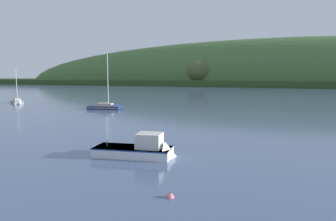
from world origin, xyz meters
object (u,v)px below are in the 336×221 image
object	(u,v)px
sailboat_midwater_white	(109,108)
mooring_buoy_midchannel	(170,197)
sailboat_near_mooring	(18,103)
fishing_boat_moored	(142,152)

from	to	relation	value
sailboat_midwater_white	mooring_buoy_midchannel	world-z (taller)	sailboat_midwater_white
sailboat_near_mooring	fishing_boat_moored	size ratio (longest dim) A/B	1.25
sailboat_near_mooring	fishing_boat_moored	bearing A→B (deg)	-0.80
sailboat_midwater_white	mooring_buoy_midchannel	bearing A→B (deg)	-66.82
sailboat_midwater_white	fishing_boat_moored	size ratio (longest dim) A/B	1.61
mooring_buoy_midchannel	fishing_boat_moored	bearing A→B (deg)	129.58
sailboat_midwater_white	fishing_boat_moored	xyz separation A→B (m)	(22.82, -27.64, 0.13)
sailboat_midwater_white	fishing_boat_moored	bearing A→B (deg)	-66.83
fishing_boat_moored	sailboat_midwater_white	bearing A→B (deg)	117.21
fishing_boat_moored	mooring_buoy_midchannel	size ratio (longest dim) A/B	13.08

